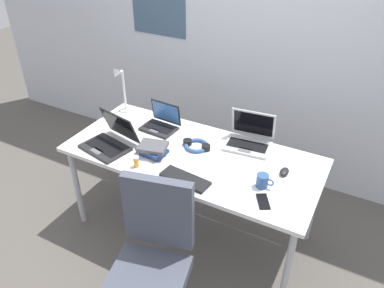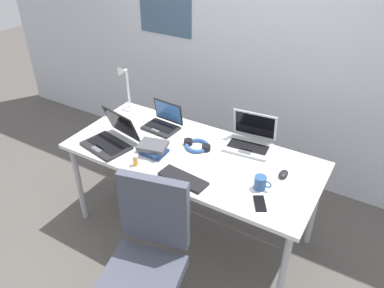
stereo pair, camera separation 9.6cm
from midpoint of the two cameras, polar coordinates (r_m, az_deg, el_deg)
name	(u,v)px [view 1 (the left image)]	position (r m, az deg, el deg)	size (l,w,h in m)	color
ground_plane	(192,228)	(3.17, -0.89, -12.50)	(12.00, 12.00, 0.00)	#56514C
wall_back	(254,33)	(3.37, 8.35, 16.09)	(6.00, 0.13, 2.60)	silver
desk	(192,160)	(2.73, -1.01, -2.42)	(1.80, 0.80, 0.74)	white
desk_lamp	(121,90)	(3.20, -11.35, 7.86)	(0.12, 0.18, 0.40)	white
laptop_mid_desk	(249,139)	(2.79, 7.56, 0.71)	(0.35, 0.30, 0.24)	#B7BABC
laptop_front_right	(110,141)	(2.82, -13.18, 0.47)	(0.39, 0.37, 0.24)	#232326
laptop_near_mouse	(161,123)	(2.98, -5.58, 3.06)	(0.28, 0.23, 0.20)	#232326
external_keyboard	(185,179)	(2.45, -2.17, -5.25)	(0.33, 0.12, 0.02)	black
computer_mouse	(284,172)	(2.56, 12.58, -4.07)	(0.06, 0.10, 0.03)	black
cell_phone	(263,201)	(2.32, 9.40, -8.47)	(0.06, 0.14, 0.01)	black
headphones	(197,145)	(2.75, -0.31, -0.21)	(0.21, 0.18, 0.04)	#335999
pill_bottle	(136,161)	(2.58, -9.40, -2.60)	(0.04, 0.04, 0.08)	gold
book_stack	(153,149)	(2.68, -6.91, -0.79)	(0.23, 0.20, 0.08)	navy
coffee_mug	(263,181)	(2.41, 9.38, -5.45)	(0.11, 0.08, 0.09)	#2D518C
office_chair	(152,272)	(2.40, -7.27, -18.48)	(0.53, 0.58, 0.97)	black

